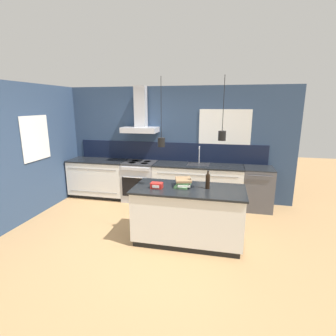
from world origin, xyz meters
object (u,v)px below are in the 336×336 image
oven_range (140,181)px  red_supply_box (157,185)px  bottle_on_island (208,181)px  book_stack (183,183)px  dishwasher (257,188)px

oven_range → red_supply_box: (0.88, -1.78, 0.50)m
bottle_on_island → book_stack: (-0.39, 0.03, -0.06)m
oven_range → red_supply_box: 2.05m
oven_range → book_stack: (1.28, -1.60, 0.52)m
dishwasher → book_stack: book_stack is taller
red_supply_box → oven_range: bearing=116.3°
dishwasher → red_supply_box: 2.54m
book_stack → bottle_on_island: bearing=-3.9°
oven_range → red_supply_box: size_ratio=4.90×
dishwasher → bottle_on_island: 1.98m
oven_range → bottle_on_island: bottle_on_island is taller
dishwasher → oven_range: bearing=-179.9°
bottle_on_island → red_supply_box: size_ratio=1.59×
dishwasher → book_stack: bearing=-130.0°
book_stack → red_supply_box: size_ratio=1.89×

